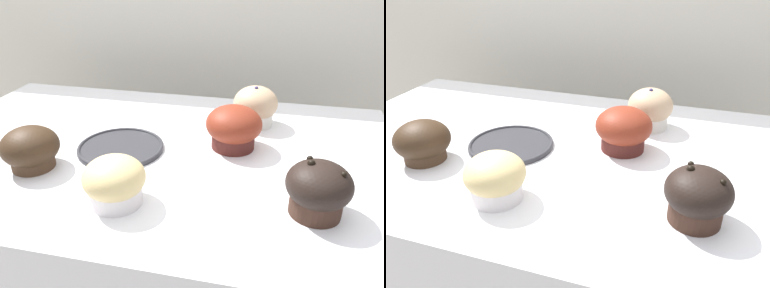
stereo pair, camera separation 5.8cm
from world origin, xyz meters
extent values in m
cube|color=beige|center=(0.00, 0.60, 0.90)|extent=(3.20, 0.10, 1.80)
cylinder|color=#4E1F1A|center=(0.16, 0.04, 0.97)|extent=(0.09, 0.09, 0.05)
ellipsoid|color=maroon|center=(0.16, 0.04, 0.99)|extent=(0.11, 0.11, 0.07)
cylinder|color=silver|center=(0.19, 0.16, 0.97)|extent=(0.08, 0.08, 0.05)
ellipsoid|color=tan|center=(0.19, 0.16, 0.99)|extent=(0.10, 0.10, 0.08)
sphere|color=navy|center=(0.19, 0.16, 1.03)|extent=(0.01, 0.01, 0.01)
cylinder|color=#39241A|center=(0.31, -0.15, 0.97)|extent=(0.08, 0.08, 0.05)
ellipsoid|color=black|center=(0.31, -0.15, 0.99)|extent=(0.10, 0.10, 0.07)
sphere|color=black|center=(0.29, -0.15, 1.03)|extent=(0.01, 0.01, 0.01)
sphere|color=black|center=(0.34, -0.16, 1.02)|extent=(0.01, 0.01, 0.01)
sphere|color=black|center=(0.29, -0.13, 1.02)|extent=(0.01, 0.01, 0.01)
cylinder|color=#452E1E|center=(-0.19, -0.12, 0.96)|extent=(0.08, 0.08, 0.04)
ellipsoid|color=#342314|center=(-0.19, -0.12, 0.98)|extent=(0.10, 0.10, 0.07)
cylinder|color=white|center=(0.00, -0.19, 0.96)|extent=(0.08, 0.08, 0.05)
ellipsoid|color=#DEC27F|center=(0.00, -0.19, 0.99)|extent=(0.10, 0.10, 0.07)
cylinder|color=#2D2D33|center=(-0.06, -0.02, 0.94)|extent=(0.17, 0.17, 0.01)
torus|color=#2D2D33|center=(-0.06, -0.02, 0.95)|extent=(0.17, 0.17, 0.01)
camera|label=1|loc=(0.23, -0.64, 1.30)|focal=35.00mm
camera|label=2|loc=(0.28, -0.63, 1.30)|focal=35.00mm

